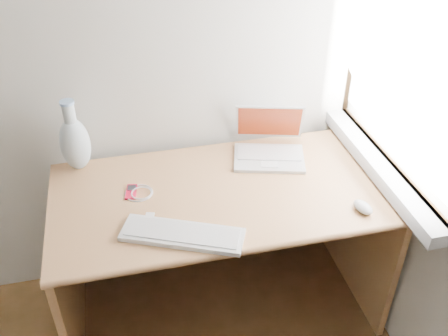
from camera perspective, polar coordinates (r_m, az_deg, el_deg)
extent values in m
cube|color=white|center=(2.02, 21.26, 12.85)|extent=(0.01, 0.90, 1.00)
cube|color=#9D9C9F|center=(2.23, 17.19, 0.23)|extent=(0.10, 0.96, 0.06)
cube|color=white|center=(1.97, 19.53, 13.62)|extent=(0.02, 0.84, 0.92)
cube|color=tan|center=(2.08, -0.21, -2.84)|extent=(1.41, 0.70, 0.03)
cube|color=tan|center=(2.32, -17.38, -12.36)|extent=(0.03, 0.66, 0.71)
cube|color=tan|center=(2.53, 15.31, -7.18)|extent=(0.03, 0.66, 0.71)
cube|color=tan|center=(2.49, -1.93, -2.73)|extent=(1.35, 0.03, 0.47)
cube|color=silver|center=(2.26, 5.17, 1.14)|extent=(0.36, 0.29, 0.02)
cube|color=white|center=(2.25, 5.19, 1.34)|extent=(0.31, 0.19, 0.00)
cube|color=silver|center=(2.29, 4.50, 4.81)|extent=(0.32, 0.16, 0.20)
cube|color=#933310|center=(2.29, 4.50, 4.81)|extent=(0.30, 0.14, 0.17)
cube|color=white|center=(1.86, -4.76, -7.60)|extent=(0.47, 0.31, 0.02)
cube|color=white|center=(1.85, -4.78, -7.33)|extent=(0.43, 0.27, 0.00)
ellipsoid|color=silver|center=(2.03, 15.60, -4.32)|extent=(0.08, 0.11, 0.03)
cube|color=#B80C2C|center=(2.09, -10.55, -2.69)|extent=(0.06, 0.10, 0.01)
cube|color=black|center=(2.09, -10.56, -2.59)|extent=(0.04, 0.04, 0.00)
torus|color=white|center=(2.08, -9.69, -2.83)|extent=(0.12, 0.12, 0.01)
cube|color=white|center=(1.94, -8.62, -5.94)|extent=(0.06, 0.10, 0.01)
ellipsoid|color=silver|center=(2.23, -16.64, 2.62)|extent=(0.13, 0.13, 0.24)
cylinder|color=silver|center=(2.15, -17.31, 6.00)|extent=(0.05, 0.05, 0.10)
cylinder|color=#98C1F3|center=(2.13, -17.54, 7.15)|extent=(0.06, 0.06, 0.01)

